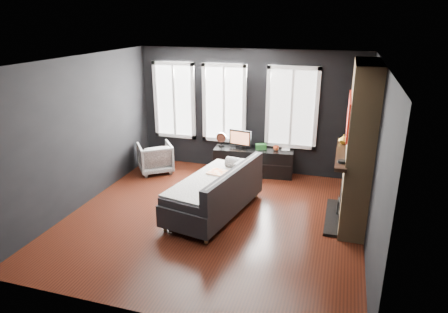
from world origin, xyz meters
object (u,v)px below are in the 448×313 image
(sofa, at_px, (214,189))
(mantel_vase, at_px, (344,139))
(book, at_px, (282,144))
(monitor, at_px, (240,138))
(media_console, at_px, (254,161))
(mug, at_px, (276,148))
(armchair, at_px, (155,156))

(sofa, height_order, mantel_vase, mantel_vase)
(sofa, height_order, book, sofa)
(monitor, distance_m, book, 0.92)
(media_console, xyz_separation_m, mug, (0.49, 0.01, 0.36))
(mug, height_order, book, book)
(monitor, bearing_deg, mug, 12.86)
(media_console, xyz_separation_m, mantel_vase, (1.85, -1.19, 1.02))
(sofa, bearing_deg, mantel_vase, 33.18)
(sofa, height_order, monitor, monitor)
(monitor, xyz_separation_m, book, (0.90, 0.17, -0.11))
(mug, bearing_deg, sofa, -109.88)
(monitor, bearing_deg, book, 19.68)
(book, distance_m, mantel_vase, 1.92)
(sofa, height_order, media_console, sofa)
(sofa, xyz_separation_m, monitor, (-0.05, 2.00, 0.36))
(sofa, xyz_separation_m, media_console, (0.25, 2.04, -0.16))
(media_console, xyz_separation_m, monitor, (-0.30, -0.04, 0.52))
(media_console, relative_size, mug, 13.61)
(media_console, bearing_deg, armchair, -172.72)
(media_console, height_order, mantel_vase, mantel_vase)
(armchair, bearing_deg, book, 156.52)
(monitor, xyz_separation_m, mug, (0.79, 0.05, -0.17))
(armchair, distance_m, book, 2.84)
(mug, bearing_deg, mantel_vase, -41.44)
(armchair, distance_m, mug, 2.71)
(mantel_vase, bearing_deg, media_console, 147.25)
(monitor, relative_size, book, 2.09)
(book, bearing_deg, sofa, -111.31)
(sofa, bearing_deg, mug, 81.36)
(sofa, distance_m, book, 2.34)
(monitor, height_order, mug, monitor)
(monitor, bearing_deg, sofa, -79.26)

